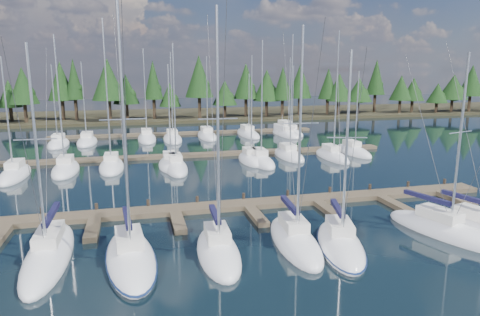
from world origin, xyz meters
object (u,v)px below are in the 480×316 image
object	(u,v)px
main_dock	(249,207)
motor_yacht_right	(284,132)
front_sailboat_1	(131,257)
front_sailboat_6	(480,230)
front_sailboat_0	(49,254)
front_sailboat_4	(340,244)
front_sailboat_3	(295,240)
front_sailboat_2	(218,251)
front_sailboat_5	(444,230)

from	to	relation	value
main_dock	motor_yacht_right	distance (m)	41.87
front_sailboat_1	front_sailboat_6	world-z (taller)	front_sailboat_1
front_sailboat_6	motor_yacht_right	world-z (taller)	front_sailboat_6
main_dock	front_sailboat_0	xyz separation A→B (m)	(-14.15, -6.20, 0.08)
front_sailboat_1	front_sailboat_4	distance (m)	13.07
front_sailboat_1	front_sailboat_6	xyz separation A→B (m)	(23.66, -1.22, 0.00)
front_sailboat_0	front_sailboat_3	world-z (taller)	front_sailboat_3
front_sailboat_2	front_sailboat_6	distance (m)	18.46
front_sailboat_5	front_sailboat_4	bearing A→B (deg)	-176.64
front_sailboat_4	motor_yacht_right	bearing A→B (deg)	74.62
front_sailboat_6	motor_yacht_right	distance (m)	47.50
front_sailboat_3	front_sailboat_1	bearing A→B (deg)	-179.21
front_sailboat_4	front_sailboat_5	xyz separation A→B (m)	(8.10, 0.48, 0.00)
front_sailboat_1	front_sailboat_5	world-z (taller)	front_sailboat_1
front_sailboat_4	front_sailboat_6	distance (m)	10.64
main_dock	front_sailboat_6	bearing A→B (deg)	-32.29
front_sailboat_1	front_sailboat_2	distance (m)	5.24
front_sailboat_3	front_sailboat_5	xyz separation A→B (m)	(10.70, -0.81, -0.01)
front_sailboat_0	front_sailboat_5	distance (m)	26.02
front_sailboat_1	front_sailboat_5	size ratio (longest dim) A/B	1.19
motor_yacht_right	front_sailboat_2	bearing A→B (deg)	-114.08
motor_yacht_right	front_sailboat_6	bearing A→B (deg)	-92.88
front_sailboat_1	front_sailboat_6	distance (m)	23.69
front_sailboat_0	front_sailboat_4	distance (m)	18.03
front_sailboat_5	front_sailboat_6	size ratio (longest dim) A/B	0.94
front_sailboat_3	motor_yacht_right	bearing A→B (deg)	71.27
front_sailboat_0	front_sailboat_2	world-z (taller)	front_sailboat_2
front_sailboat_1	front_sailboat_3	distance (m)	10.43
front_sailboat_0	front_sailboat_1	world-z (taller)	front_sailboat_1
front_sailboat_4	front_sailboat_6	world-z (taller)	front_sailboat_6
front_sailboat_3	front_sailboat_6	world-z (taller)	front_sailboat_3
front_sailboat_1	front_sailboat_5	distance (m)	21.13
motor_yacht_right	main_dock	bearing A→B (deg)	-113.49
front_sailboat_1	front_sailboat_2	xyz separation A→B (m)	(5.22, -0.39, 0.03)
main_dock	front_sailboat_5	bearing A→B (deg)	-35.81
front_sailboat_2	front_sailboat_0	bearing A→B (deg)	168.63
front_sailboat_0	front_sailboat_5	size ratio (longest dim) A/B	1.03
front_sailboat_2	front_sailboat_3	world-z (taller)	front_sailboat_2
main_dock	front_sailboat_1	distance (m)	12.20
front_sailboat_4	front_sailboat_6	bearing A→B (deg)	-0.41
main_dock	front_sailboat_5	distance (m)	14.51
front_sailboat_1	front_sailboat_3	size ratio (longest dim) A/B	1.07
front_sailboat_2	motor_yacht_right	xyz separation A→B (m)	(20.83, 46.61, 0.14)
front_sailboat_3	front_sailboat_2	bearing A→B (deg)	-174.19
main_dock	front_sailboat_4	xyz separation A→B (m)	(3.66, -8.96, 0.08)
main_dock	front_sailboat_6	world-z (taller)	front_sailboat_6
main_dock	front_sailboat_6	xyz separation A→B (m)	(14.30, -9.04, 0.09)
front_sailboat_2	front_sailboat_6	size ratio (longest dim) A/B	1.10
main_dock	front_sailboat_3	distance (m)	7.75
front_sailboat_6	front_sailboat_5	bearing A→B (deg)	167.72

